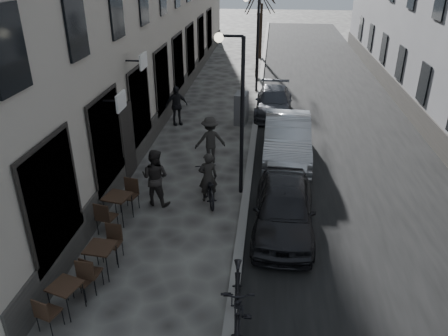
% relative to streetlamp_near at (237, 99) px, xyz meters
% --- Properties ---
extents(ground, '(120.00, 120.00, 0.00)m').
position_rel_streetlamp_near_xyz_m(ground, '(0.17, -6.00, -3.16)').
color(ground, '#33302E').
rests_on(ground, ground).
extents(road, '(7.30, 60.00, 0.00)m').
position_rel_streetlamp_near_xyz_m(road, '(4.02, 10.00, -3.16)').
color(road, black).
rests_on(road, ground).
extents(kerb, '(0.25, 60.00, 0.12)m').
position_rel_streetlamp_near_xyz_m(kerb, '(0.37, 10.00, -3.10)').
color(kerb, gray).
rests_on(kerb, ground).
extents(streetlamp_near, '(0.90, 0.28, 5.09)m').
position_rel_streetlamp_near_xyz_m(streetlamp_near, '(0.00, 0.00, 0.00)').
color(streetlamp_near, black).
rests_on(streetlamp_near, ground).
extents(streetlamp_far, '(0.90, 0.28, 5.09)m').
position_rel_streetlamp_near_xyz_m(streetlamp_far, '(0.00, 12.00, 0.00)').
color(streetlamp_far, black).
rests_on(streetlamp_far, ground).
extents(tree_near, '(2.40, 2.40, 5.70)m').
position_rel_streetlamp_near_xyz_m(tree_near, '(0.07, 15.00, 1.50)').
color(tree_near, black).
rests_on(tree_near, ground).
extents(bistro_set_a, '(0.81, 1.52, 0.87)m').
position_rel_streetlamp_near_xyz_m(bistro_set_a, '(-3.18, -5.76, -2.71)').
color(bistro_set_a, black).
rests_on(bistro_set_a, ground).
extents(bistro_set_b, '(0.71, 1.62, 0.94)m').
position_rel_streetlamp_near_xyz_m(bistro_set_b, '(-2.88, -4.46, -2.68)').
color(bistro_set_b, black).
rests_on(bistro_set_b, ground).
extents(bistro_set_c, '(0.82, 1.76, 1.01)m').
position_rel_streetlamp_near_xyz_m(bistro_set_c, '(-3.24, -2.13, -2.64)').
color(bistro_set_c, black).
rests_on(bistro_set_c, ground).
extents(utility_cabinet, '(0.62, 1.00, 1.42)m').
position_rel_streetlamp_near_xyz_m(utility_cabinet, '(-0.30, 6.58, -2.45)').
color(utility_cabinet, '#59595B').
rests_on(utility_cabinet, ground).
extents(bicycle, '(1.19, 2.01, 1.00)m').
position_rel_streetlamp_near_xyz_m(bicycle, '(-0.82, -0.64, -2.66)').
color(bicycle, black).
rests_on(bicycle, ground).
extents(cyclist_rider, '(0.68, 0.55, 1.63)m').
position_rel_streetlamp_near_xyz_m(cyclist_rider, '(-0.82, -0.64, -2.34)').
color(cyclist_rider, black).
rests_on(cyclist_rider, ground).
extents(pedestrian_near, '(1.02, 0.87, 1.83)m').
position_rel_streetlamp_near_xyz_m(pedestrian_near, '(-2.40, -1.00, -2.25)').
color(pedestrian_near, black).
rests_on(pedestrian_near, ground).
extents(pedestrian_mid, '(1.30, 1.01, 1.78)m').
position_rel_streetlamp_near_xyz_m(pedestrian_mid, '(-1.14, 2.22, -2.27)').
color(pedestrian_mid, '#292624').
rests_on(pedestrian_mid, ground).
extents(pedestrian_far, '(1.13, 0.93, 1.81)m').
position_rel_streetlamp_near_xyz_m(pedestrian_far, '(-3.22, 6.05, -2.26)').
color(pedestrian_far, black).
rests_on(pedestrian_far, ground).
extents(car_near, '(1.79, 4.20, 1.41)m').
position_rel_streetlamp_near_xyz_m(car_near, '(1.52, -2.05, -2.45)').
color(car_near, black).
rests_on(car_near, ground).
extents(car_mid, '(1.75, 4.89, 1.60)m').
position_rel_streetlamp_near_xyz_m(car_mid, '(1.70, 2.96, -2.36)').
color(car_mid, '#9CA0A5').
rests_on(car_mid, ground).
extents(car_far, '(1.84, 4.30, 1.24)m').
position_rel_streetlamp_near_xyz_m(car_far, '(1.17, 8.02, -2.54)').
color(car_far, '#34363D').
rests_on(car_far, ground).
extents(moped, '(0.81, 2.31, 1.37)m').
position_rel_streetlamp_near_xyz_m(moped, '(0.52, -5.77, -2.48)').
color(moped, black).
rests_on(moped, ground).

